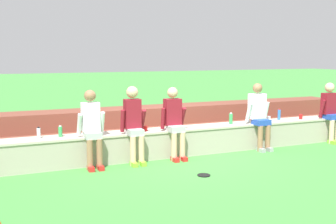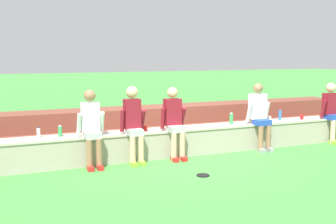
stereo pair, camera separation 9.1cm
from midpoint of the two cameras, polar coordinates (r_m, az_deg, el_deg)
ground_plane at (r=8.57m, az=2.29°, el=-6.17°), size 80.00×80.00×0.00m
stone_seating_wall at (r=8.72m, az=1.60°, el=-3.90°), size 8.90×0.53×0.56m
brick_bleachers at (r=9.96m, az=-1.67°, el=-2.18°), size 10.70×1.59×0.82m
person_left_of_center at (r=7.81m, az=-9.99°, el=-1.87°), size 0.50×0.52×1.43m
person_center at (r=8.01m, az=-4.36°, el=-1.35°), size 0.48×0.52×1.47m
person_right_of_center at (r=8.34m, az=1.16°, el=-1.17°), size 0.51×0.54×1.42m
person_far_right at (r=9.37m, az=12.56°, el=-0.26°), size 0.54×0.54×1.44m
person_rightmost_edge at (r=10.62m, az=21.51°, el=0.23°), size 0.51×0.49×1.41m
water_bottle_near_left at (r=8.02m, az=-14.06°, el=-2.54°), size 0.07×0.07×0.21m
water_bottle_center_gap at (r=10.05m, az=15.15°, el=-0.36°), size 0.07×0.07×0.26m
water_bottle_near_right at (r=9.25m, az=8.83°, el=-0.90°), size 0.08×0.08×0.25m
water_bottle_mid_left at (r=7.98m, az=-16.79°, el=-2.70°), size 0.06×0.06×0.21m
plastic_cup_right_end at (r=9.84m, az=13.81°, el=-0.89°), size 0.08×0.08×0.11m
plastic_cup_left_end at (r=8.35m, az=-2.78°, el=-2.23°), size 0.09×0.09×0.10m
plastic_cup_middle at (r=10.32m, az=17.88°, el=-0.63°), size 0.08×0.08×0.11m
frisbee at (r=7.34m, az=5.10°, el=-8.52°), size 0.23×0.23×0.02m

